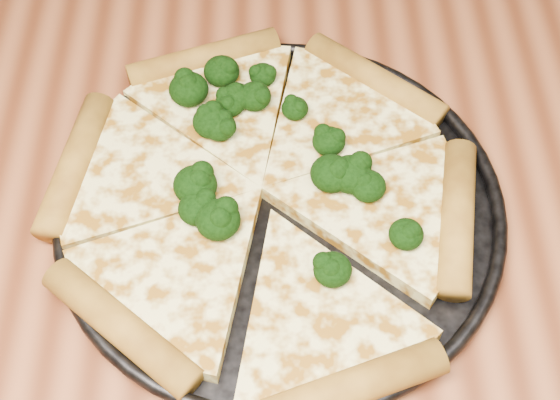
{
  "coord_description": "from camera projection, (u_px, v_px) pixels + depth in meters",
  "views": [
    {
      "loc": [
        0.1,
        -0.2,
        1.23
      ],
      "look_at": [
        0.11,
        0.12,
        0.77
      ],
      "focal_mm": 50.25,
      "sensor_mm": 36.0,
      "label": 1
    }
  ],
  "objects": [
    {
      "name": "pizza",
      "position": [
        263.0,
        193.0,
        0.57
      ],
      "size": [
        0.33,
        0.35,
        0.02
      ],
      "rotation": [
        0.0,
        0.0,
        0.34
      ],
      "color": "#FFF79C",
      "rests_on": "pizza_pan"
    },
    {
      "name": "pizza_pan",
      "position": [
        280.0,
        207.0,
        0.57
      ],
      "size": [
        0.33,
        0.33,
        0.02
      ],
      "color": "black",
      "rests_on": "dining_table"
    },
    {
      "name": "broccoli_florets",
      "position": [
        262.0,
        151.0,
        0.58
      ],
      "size": [
        0.18,
        0.21,
        0.02
      ],
      "color": "black",
      "rests_on": "pizza"
    }
  ]
}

